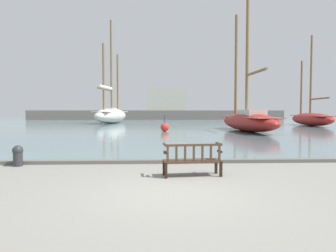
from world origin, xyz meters
TOP-DOWN VIEW (x-y plane):
  - ground_plane at (0.00, 0.00)m, footprint 160.00×160.00m
  - harbor_water at (0.00, 44.00)m, footprint 100.00×80.00m
  - quay_edge_kerb at (0.00, 3.85)m, footprint 40.00×0.30m
  - park_bench at (0.65, 1.71)m, footprint 1.64×0.67m
  - sailboat_centre_channel at (7.72, 19.42)m, footprint 3.27×11.47m
  - sailboat_far_starboard at (-6.93, 38.06)m, footprint 4.97×11.37m
  - sailboat_nearest_starboard at (18.56, 29.12)m, footprint 3.15×10.15m
  - mooring_bollard at (-4.91, 3.47)m, footprint 0.34×0.34m
  - channel_buoy at (0.44, 19.25)m, footprint 0.72×0.72m
  - far_breakwater at (0.46, 56.76)m, footprint 53.63×2.40m

SIDE VIEW (x-z plane):
  - ground_plane at x=0.00m, z-range 0.00..0.00m
  - harbor_water at x=0.00m, z-range 0.00..0.08m
  - quay_edge_kerb at x=0.00m, z-range 0.00..0.12m
  - mooring_bollard at x=-4.91m, z-range 0.04..0.73m
  - channel_buoy at x=0.44m, z-range -0.27..1.16m
  - park_bench at x=0.65m, z-range 0.01..0.93m
  - sailboat_nearest_starboard at x=18.56m, z-range -4.47..6.47m
  - sailboat_centre_channel at x=7.72m, z-range -6.90..9.26m
  - sailboat_far_starboard at x=-6.93m, z-range -6.09..9.08m
  - far_breakwater at x=0.46m, z-range -1.54..5.11m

